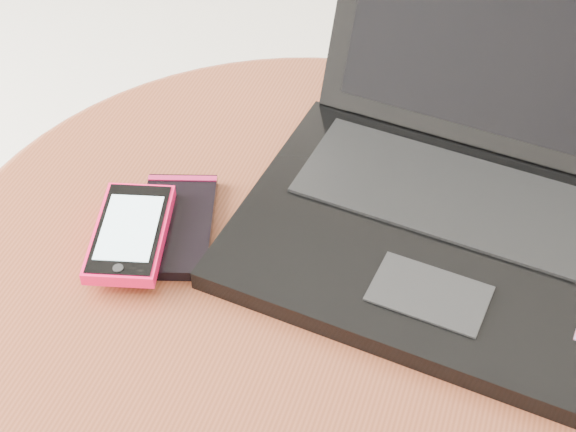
% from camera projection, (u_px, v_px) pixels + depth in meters
% --- Properties ---
extents(table, '(0.70, 0.70, 0.55)m').
position_uv_depth(table, '(307.00, 354.00, 0.85)').
color(table, '#512F1B').
rests_on(table, ground).
extents(laptop, '(0.42, 0.40, 0.24)m').
position_uv_depth(laptop, '(475.00, 183.00, 0.79)').
color(laptop, black).
rests_on(laptop, table).
extents(phone_black, '(0.10, 0.14, 0.01)m').
position_uv_depth(phone_black, '(176.00, 225.00, 0.80)').
color(phone_black, black).
rests_on(phone_black, table).
extents(phone_pink, '(0.09, 0.13, 0.01)m').
position_uv_depth(phone_pink, '(130.00, 233.00, 0.78)').
color(phone_pink, '#FF0F49').
rests_on(phone_pink, phone_black).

